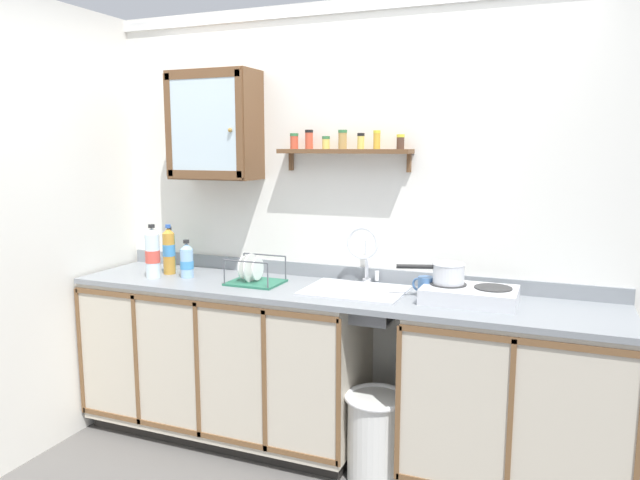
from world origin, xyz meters
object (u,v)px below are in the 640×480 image
Objects in this scene: saucepan at (448,273)px; mug at (425,287)px; trash_bin at (376,435)px; hot_plate_stove at (469,295)px; bottle_juice_amber_3 at (169,251)px; bottle_water_clear_1 at (153,254)px; bottle_soda_green_2 at (170,251)px; bottle_water_blue_0 at (187,261)px; dish_rack at (254,277)px; sink at (356,294)px; wall_cabinet at (215,126)px.

saucepan is 0.14m from mug.
trash_bin is at bearing -150.42° from saucepan.
hot_plate_stove is 1.79m from bottle_juice_amber_3.
hot_plate_stove is at bearing 20.03° from trash_bin.
bottle_water_clear_1 is 0.22m from bottle_soda_green_2.
bottle_water_blue_0 is at bearing -176.92° from mug.
bottle_soda_green_2 is 0.60× the size of trash_bin.
bottle_juice_amber_3 is 1.03× the size of dish_rack.
sink is 2.35× the size of bottle_water_blue_0.
sink is at bearing 135.20° from trash_bin.
bottle_juice_amber_3 is 0.61m from dish_rack.
saucepan is at bearing 0.60° from bottle_juice_amber_3.
bottle_water_clear_1 is at bearing -171.62° from dish_rack.
dish_rack is at bearing -10.95° from bottle_soda_green_2.
mug is at bearing -4.63° from wall_cabinet.
sink is 0.84× the size of wall_cabinet.
dish_rack is at bearing -27.05° from wall_cabinet.
trash_bin is at bearing -6.57° from bottle_juice_amber_3.
bottle_soda_green_2 is at bearing 177.90° from mug.
saucepan is 0.73× the size of trash_bin.
hot_plate_stove is 1.63m from bottle_water_blue_0.
bottle_juice_amber_3 is 2.50× the size of mug.
bottle_water_blue_0 is at bearing -178.55° from hot_plate_stove.
bottle_soda_green_2 is at bearing 176.68° from sink.
bottle_water_blue_0 is 0.81m from wall_cabinet.
bottle_water_blue_0 reaches higher than hot_plate_stove.
bottle_juice_amber_3 is (-1.67, -0.02, 0.01)m from saucepan.
bottle_water_clear_1 is (-0.18, -0.08, 0.05)m from bottle_water_blue_0.
bottle_soda_green_2 is 1.66m from trash_bin.
bottle_water_clear_1 is 1.08× the size of dish_rack.
trash_bin is (1.42, -0.25, -0.83)m from bottle_soda_green_2.
sink is 0.60m from hot_plate_stove.
hot_plate_stove is 0.87m from trash_bin.
dish_rack is at bearing -174.69° from sink.
bottle_soda_green_2 is 0.44× the size of wall_cabinet.
bottle_water_clear_1 is 1.15× the size of bottle_soda_green_2.
sink is 1.66× the size of bottle_water_clear_1.
bottle_water_clear_1 is at bearing 178.81° from trash_bin.
bottle_juice_amber_3 is at bearing -179.14° from sink.
bottle_water_clear_1 is (-1.21, -0.15, 0.16)m from sink.
trash_bin is at bearing -135.81° from mug.
trash_bin is (1.10, -0.29, -1.59)m from wall_cabinet.
sink is at bearing -3.32° from bottle_soda_green_2.
wall_cabinet is (-1.30, 0.11, 0.83)m from mug.
hot_plate_stove is 1.81m from bottle_water_clear_1.
bottle_juice_amber_3 reaches higher than dish_rack.
trash_bin is at bearing -9.86° from bottle_soda_green_2.
saucepan is 0.53× the size of wall_cabinet.
sink reaches higher than trash_bin.
saucepan is 1.70m from bottle_water_clear_1.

